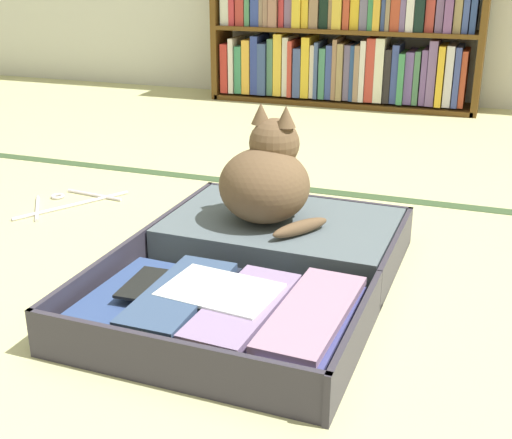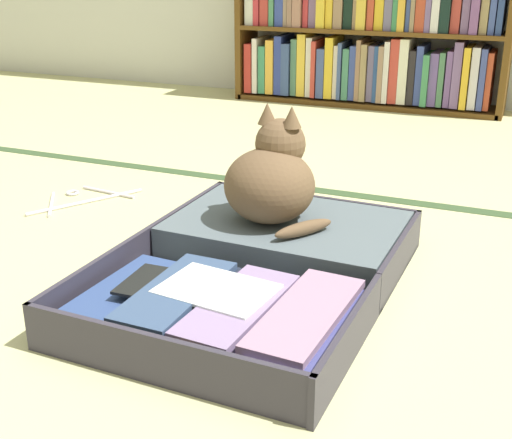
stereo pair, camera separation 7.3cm
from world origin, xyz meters
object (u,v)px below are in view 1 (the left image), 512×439
object	(u,v)px
bookshelf	(344,33)
open_suitcase	(260,266)
clothes_hanger	(67,202)
black_cat	(268,179)

from	to	relation	value
bookshelf	open_suitcase	world-z (taller)	bookshelf
clothes_hanger	black_cat	bearing A→B (deg)	-12.90
open_suitcase	clothes_hanger	world-z (taller)	open_suitcase
bookshelf	clothes_hanger	size ratio (longest dim) A/B	4.07
clothes_hanger	bookshelf	bearing A→B (deg)	75.39
open_suitcase	clothes_hanger	distance (m)	0.79
bookshelf	black_cat	world-z (taller)	bookshelf
bookshelf	open_suitcase	distance (m)	2.06
open_suitcase	black_cat	distance (m)	0.22
open_suitcase	clothes_hanger	bearing A→B (deg)	156.64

